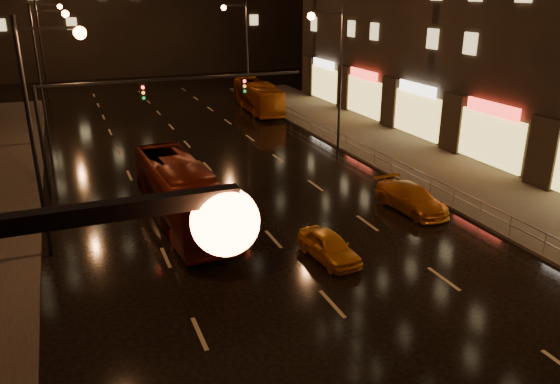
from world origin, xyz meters
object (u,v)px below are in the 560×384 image
(bus_curb, at_px, (258,97))
(taxi_far, at_px, (411,198))
(taxi_near, at_px, (329,246))
(bus_red, at_px, (182,193))

(bus_curb, distance_m, taxi_far, 26.67)
(taxi_near, bearing_deg, bus_curb, 70.43)
(taxi_far, bearing_deg, bus_red, 160.75)
(bus_red, xyz_separation_m, bus_curb, (12.44, 23.71, -0.11))
(taxi_near, bearing_deg, taxi_far, 22.17)
(bus_curb, xyz_separation_m, taxi_near, (-7.51, -30.06, -0.78))
(bus_curb, height_order, taxi_near, bus_curb)
(taxi_near, xyz_separation_m, taxi_far, (6.51, 3.42, 0.07))
(bus_red, relative_size, taxi_near, 3.05)
(bus_red, xyz_separation_m, taxi_far, (11.44, -2.93, -0.83))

